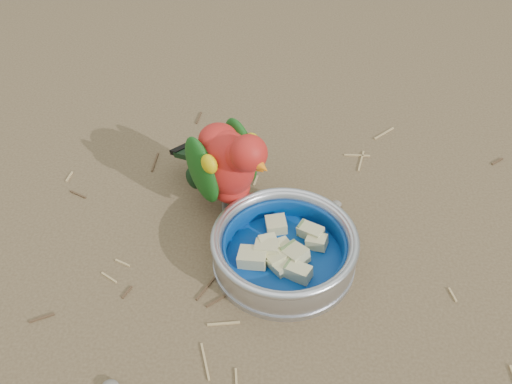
# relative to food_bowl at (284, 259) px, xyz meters

# --- Properties ---
(ground) EXTENTS (60.00, 60.00, 0.00)m
(ground) POSITION_rel_food_bowl_xyz_m (0.03, -0.06, -0.01)
(ground) COLOR brown
(food_bowl) EXTENTS (0.23, 0.23, 0.02)m
(food_bowl) POSITION_rel_food_bowl_xyz_m (0.00, 0.00, 0.00)
(food_bowl) COLOR #B2B2BA
(food_bowl) RESTS_ON ground
(bowl_wall) EXTENTS (0.23, 0.23, 0.04)m
(bowl_wall) POSITION_rel_food_bowl_xyz_m (0.00, 0.00, 0.03)
(bowl_wall) COLOR #B2B2BA
(bowl_wall) RESTS_ON food_bowl
(fruit_wedges) EXTENTS (0.14, 0.14, 0.03)m
(fruit_wedges) POSITION_rel_food_bowl_xyz_m (0.00, 0.00, 0.02)
(fruit_wedges) COLOR #BFB983
(fruit_wedges) RESTS_ON food_bowl
(lory_parrot) EXTENTS (0.23, 0.24, 0.18)m
(lory_parrot) POSITION_rel_food_bowl_xyz_m (-0.10, 0.11, 0.08)
(lory_parrot) COLOR #B31C17
(lory_parrot) RESTS_ON ground
(ground_debris) EXTENTS (0.90, 0.80, 0.01)m
(ground_debris) POSITION_rel_food_bowl_xyz_m (-0.01, 0.02, -0.01)
(ground_debris) COLOR tan
(ground_debris) RESTS_ON ground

